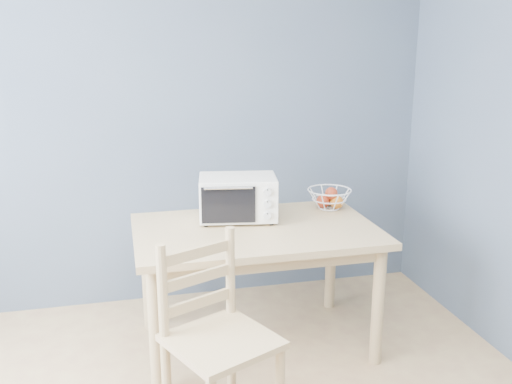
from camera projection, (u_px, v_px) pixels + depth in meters
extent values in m
cube|color=#505F6F|center=(139.00, 118.00, 3.79)|extent=(4.00, 0.01, 2.60)
cube|color=tan|center=(256.00, 231.00, 3.32)|extent=(1.40, 0.90, 0.04)
cylinder|color=tan|center=(155.00, 332.00, 2.93)|extent=(0.07, 0.07, 0.71)
cylinder|color=tan|center=(378.00, 306.00, 3.21)|extent=(0.07, 0.07, 0.71)
cylinder|color=tan|center=(147.00, 276.00, 3.62)|extent=(0.07, 0.07, 0.71)
cylinder|color=tan|center=(331.00, 259.00, 3.90)|extent=(0.07, 0.07, 0.71)
cube|color=white|center=(238.00, 197.00, 3.42)|extent=(0.50, 0.38, 0.25)
cube|color=black|center=(228.00, 198.00, 3.42)|extent=(0.33, 0.31, 0.20)
cube|color=black|center=(228.00, 205.00, 3.27)|extent=(0.31, 0.06, 0.21)
cylinder|color=silver|center=(228.00, 188.00, 3.22)|extent=(0.27, 0.06, 0.01)
cube|color=white|center=(267.00, 203.00, 3.29)|extent=(0.13, 0.03, 0.23)
cylinder|color=black|center=(206.00, 225.00, 3.33)|extent=(0.02, 0.02, 0.02)
cylinder|color=black|center=(272.00, 224.00, 3.36)|extent=(0.02, 0.02, 0.02)
cylinder|color=black|center=(206.00, 213.00, 3.56)|extent=(0.02, 0.02, 0.02)
cylinder|color=black|center=(268.00, 212.00, 3.58)|extent=(0.02, 0.02, 0.02)
cylinder|color=silver|center=(267.00, 192.00, 3.26)|extent=(0.05, 0.02, 0.04)
cylinder|color=silver|center=(267.00, 204.00, 3.28)|extent=(0.05, 0.02, 0.04)
cylinder|color=silver|center=(267.00, 216.00, 3.30)|extent=(0.05, 0.02, 0.04)
torus|color=white|center=(329.00, 190.00, 3.64)|extent=(0.30, 0.30, 0.01)
torus|color=white|center=(329.00, 199.00, 3.66)|extent=(0.23, 0.23, 0.01)
torus|color=white|center=(329.00, 208.00, 3.67)|extent=(0.14, 0.14, 0.01)
sphere|color=red|center=(323.00, 201.00, 3.66)|extent=(0.09, 0.09, 0.09)
sphere|color=#C76917|center=(337.00, 202.00, 3.65)|extent=(0.09, 0.09, 0.09)
sphere|color=#FAAD61|center=(327.00, 200.00, 3.71)|extent=(0.08, 0.08, 0.08)
sphere|color=red|center=(331.00, 193.00, 3.64)|extent=(0.08, 0.08, 0.08)
cube|color=tan|center=(222.00, 341.00, 2.58)|extent=(0.58, 0.58, 0.03)
cylinder|color=tan|center=(231.00, 359.00, 2.90)|extent=(0.05, 0.05, 0.47)
cylinder|color=tan|center=(163.00, 294.00, 2.55)|extent=(0.05, 0.05, 0.47)
cylinder|color=tan|center=(230.00, 273.00, 2.78)|extent=(0.05, 0.05, 0.47)
cube|color=tan|center=(198.00, 303.00, 2.69)|extent=(0.35, 0.18, 0.05)
cube|color=tan|center=(198.00, 278.00, 2.66)|extent=(0.35, 0.18, 0.05)
cube|color=tan|center=(197.00, 253.00, 2.63)|extent=(0.35, 0.18, 0.05)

